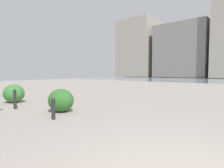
% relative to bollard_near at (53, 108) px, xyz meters
% --- Properties ---
extents(building_annex, '(17.81, 11.78, 18.44)m').
position_rel_bollard_near_xyz_m(building_annex, '(18.18, -62.61, 8.85)').
color(building_annex, gray).
rests_on(building_annex, ground).
extents(building_highrise, '(14.64, 15.08, 22.85)m').
position_rel_bollard_near_xyz_m(building_highrise, '(36.40, -63.46, 11.06)').
color(building_highrise, '#9E9384').
rests_on(building_highrise, ground).
extents(bollard_near, '(0.13, 0.13, 0.71)m').
position_rel_bollard_near_xyz_m(bollard_near, '(0.00, 0.00, 0.00)').
color(bollard_near, '#232328').
rests_on(bollard_near, ground).
extents(bollard_mid, '(0.13, 0.13, 0.83)m').
position_rel_bollard_near_xyz_m(bollard_mid, '(2.79, 0.10, 0.06)').
color(bollard_mid, '#232328').
rests_on(bollard_mid, ground).
extents(shrub_low, '(1.09, 0.98, 0.93)m').
position_rel_bollard_near_xyz_m(shrub_low, '(4.56, -0.54, 0.09)').
color(shrub_low, '#387533').
rests_on(shrub_low, ground).
extents(shrub_round, '(1.05, 0.95, 0.89)m').
position_rel_bollard_near_xyz_m(shrub_round, '(0.83, -0.84, 0.08)').
color(shrub_round, '#2D6628').
rests_on(shrub_round, ground).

